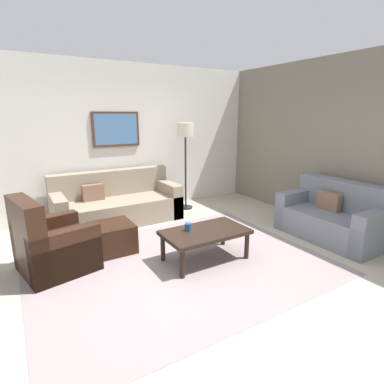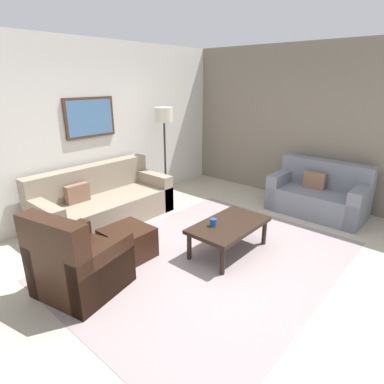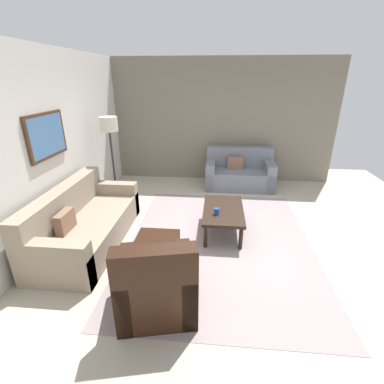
{
  "view_description": "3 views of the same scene",
  "coord_description": "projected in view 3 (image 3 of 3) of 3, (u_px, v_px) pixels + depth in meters",
  "views": [
    {
      "loc": [
        -1.71,
        -3.14,
        1.87
      ],
      "look_at": [
        0.39,
        0.36,
        0.83
      ],
      "focal_mm": 28.55,
      "sensor_mm": 36.0,
      "label": 1
    },
    {
      "loc": [
        -2.82,
        -2.18,
        2.18
      ],
      "look_at": [
        0.19,
        0.46,
        0.77
      ],
      "focal_mm": 29.93,
      "sensor_mm": 36.0,
      "label": 2
    },
    {
      "loc": [
        -3.69,
        0.08,
        2.37
      ],
      "look_at": [
        0.39,
        0.47,
        0.67
      ],
      "focal_mm": 25.92,
      "sensor_mm": 36.0,
      "label": 3
    }
  ],
  "objects": [
    {
      "name": "ground_plane",
      "position": [
        219.0,
        242.0,
        4.3
      ],
      "size": [
        8.0,
        8.0,
        0.0
      ],
      "primitive_type": "plane",
      "color": "#B2A893"
    },
    {
      "name": "rear_partition",
      "position": [
        42.0,
        150.0,
        3.98
      ],
      "size": [
        6.0,
        0.12,
        2.8
      ],
      "primitive_type": "cube",
      "color": "silver",
      "rests_on": "ground_plane"
    },
    {
      "name": "stone_feature_panel",
      "position": [
        222.0,
        122.0,
        6.52
      ],
      "size": [
        0.12,
        5.2,
        2.8
      ],
      "primitive_type": "cube",
      "color": "slate",
      "rests_on": "ground_plane"
    },
    {
      "name": "area_rug",
      "position": [
        219.0,
        242.0,
        4.3
      ],
      "size": [
        3.59,
        2.76,
        0.01
      ],
      "primitive_type": "cube",
      "color": "gray",
      "rests_on": "ground_plane"
    },
    {
      "name": "couch_main",
      "position": [
        82.0,
        225.0,
        4.2
      ],
      "size": [
        2.15,
        0.94,
        0.88
      ],
      "color": "gray",
      "rests_on": "ground_plane"
    },
    {
      "name": "couch_loveseat",
      "position": [
        239.0,
        173.0,
        6.42
      ],
      "size": [
        0.82,
        1.52,
        0.88
      ],
      "color": "slate",
      "rests_on": "ground_plane"
    },
    {
      "name": "armchair_leather",
      "position": [
        157.0,
        289.0,
        2.92
      ],
      "size": [
        0.95,
        0.95,
        0.95
      ],
      "color": "black",
      "rests_on": "ground_plane"
    },
    {
      "name": "ottoman",
      "position": [
        157.0,
        252.0,
        3.72
      ],
      "size": [
        0.56,
        0.56,
        0.4
      ],
      "primitive_type": "cube",
      "color": "black",
      "rests_on": "ground_plane"
    },
    {
      "name": "coffee_table",
      "position": [
        223.0,
        212.0,
        4.47
      ],
      "size": [
        1.1,
        0.64,
        0.41
      ],
      "color": "black",
      "rests_on": "ground_plane"
    },
    {
      "name": "cup",
      "position": [
        216.0,
        211.0,
        4.26
      ],
      "size": [
        0.08,
        0.08,
        0.1
      ],
      "primitive_type": "cylinder",
      "color": "#1E478C",
      "rests_on": "coffee_table"
    },
    {
      "name": "lamp_standing",
      "position": [
        110.0,
        133.0,
        5.1
      ],
      "size": [
        0.32,
        0.32,
        1.71
      ],
      "color": "black",
      "rests_on": "ground_plane"
    },
    {
      "name": "framed_artwork",
      "position": [
        47.0,
        136.0,
        3.94
      ],
      "size": [
        0.87,
        0.04,
        0.63
      ],
      "color": "#472D1C"
    }
  ]
}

